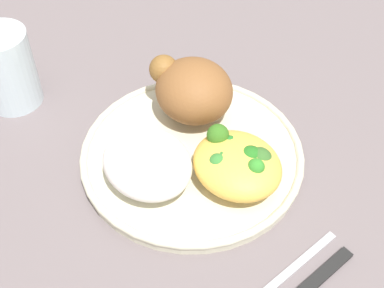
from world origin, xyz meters
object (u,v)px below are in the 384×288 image
mac_cheese_with_broccoli (238,163)px  fork (278,281)px  rice_pile (145,161)px  plate (192,155)px  water_glass (7,69)px  roasted_chicken (192,89)px

mac_cheese_with_broccoli → fork: bearing=156.2°
rice_pile → plate: bearing=-93.6°
mac_cheese_with_broccoli → rice_pile: bearing=49.4°
plate → mac_cheese_with_broccoli: 0.07m
plate → fork: (-0.17, 0.04, -0.01)m
plate → water_glass: (0.22, 0.11, 0.04)m
plate → water_glass: bearing=25.3°
rice_pile → fork: 0.18m
plate → roasted_chicken: roasted_chicken is taller
fork → plate: bearing=-12.0°
roasted_chicken → fork: (-0.22, 0.08, -0.05)m
water_glass → roasted_chicken: bearing=-140.3°
mac_cheese_with_broccoli → fork: 0.13m
rice_pile → water_glass: water_glass is taller
plate → mac_cheese_with_broccoli: (-0.06, -0.01, 0.03)m
rice_pile → mac_cheese_with_broccoli: bearing=-130.6°
fork → water_glass: (0.39, 0.07, 0.05)m
mac_cheese_with_broccoli → water_glass: (0.28, 0.12, 0.01)m
plate → rice_pile: size_ratio=2.45×
rice_pile → water_glass: (0.22, 0.04, 0.01)m
plate → roasted_chicken: 0.08m
roasted_chicken → water_glass: 0.23m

